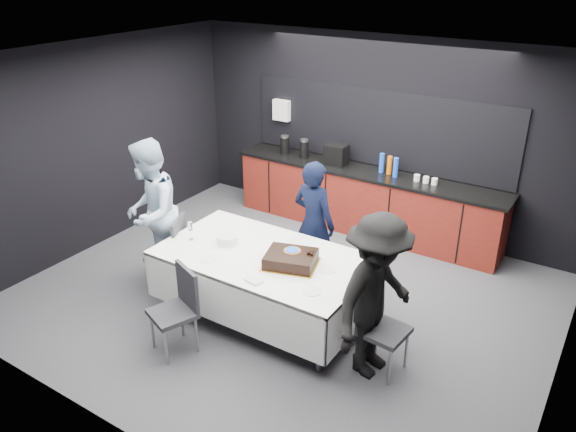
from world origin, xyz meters
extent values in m
plane|color=#46474C|center=(0.00, 0.00, 0.00)|extent=(6.00, 6.00, 0.00)
cube|color=white|center=(0.00, 0.00, 2.80)|extent=(6.00, 5.00, 0.04)
cube|color=black|center=(0.00, 2.50, 1.40)|extent=(6.00, 0.04, 2.80)
cube|color=black|center=(0.00, -2.50, 1.40)|extent=(6.00, 0.04, 2.80)
cube|color=black|center=(-3.00, 0.00, 1.40)|extent=(0.04, 5.00, 2.80)
cube|color=#5D150E|center=(0.00, 2.20, 0.45)|extent=(4.00, 0.60, 0.90)
cube|color=black|center=(0.00, 2.20, 0.92)|extent=(4.10, 0.64, 0.04)
cube|color=black|center=(0.00, 2.48, 1.50)|extent=(4.00, 0.03, 1.10)
cube|color=white|center=(-1.60, 2.43, 1.55)|extent=(0.28, 0.12, 0.32)
cylinder|color=black|center=(-1.40, 2.20, 1.07)|extent=(0.14, 0.14, 0.26)
cylinder|color=black|center=(-1.05, 2.20, 1.07)|extent=(0.14, 0.14, 0.26)
cube|color=black|center=(-0.50, 2.20, 1.09)|extent=(0.32, 0.24, 0.30)
cylinder|color=blue|center=(0.20, 2.25, 1.08)|extent=(0.07, 0.07, 0.28)
cylinder|color=orange|center=(0.32, 2.25, 1.07)|extent=(0.07, 0.07, 0.26)
cylinder|color=blue|center=(0.44, 2.18, 1.08)|extent=(0.07, 0.07, 0.28)
cylinder|color=white|center=(0.75, 2.20, 0.98)|extent=(0.08, 0.08, 0.09)
cylinder|color=white|center=(0.88, 2.20, 0.98)|extent=(0.08, 0.08, 0.09)
cylinder|color=white|center=(1.00, 2.20, 0.98)|extent=(0.08, 0.08, 0.09)
cylinder|color=#99999E|center=(-1.40, 2.20, 1.21)|extent=(0.12, 0.12, 0.03)
cylinder|color=#99999E|center=(-1.05, 2.20, 1.21)|extent=(0.12, 0.12, 0.03)
cylinder|color=#99999E|center=(-1.00, -0.90, 0.38)|extent=(0.06, 0.06, 0.75)
cylinder|color=#99999E|center=(-1.00, 0.10, 0.38)|extent=(0.06, 0.06, 0.75)
cylinder|color=#99999E|center=(1.00, -0.90, 0.38)|extent=(0.06, 0.06, 0.75)
cylinder|color=#99999E|center=(1.00, 0.10, 0.38)|extent=(0.06, 0.06, 0.75)
cube|color=white|center=(0.00, -0.40, 0.76)|extent=(2.32, 1.32, 0.04)
cube|color=white|center=(0.00, -1.05, 0.49)|extent=(2.32, 0.02, 0.55)
cube|color=white|center=(0.00, 0.25, 0.49)|extent=(2.32, 0.02, 0.55)
cube|color=white|center=(-1.15, -0.40, 0.49)|extent=(0.02, 1.32, 0.55)
cube|color=white|center=(1.15, -0.40, 0.49)|extent=(0.02, 1.32, 0.55)
cube|color=gold|center=(0.37, -0.42, 0.79)|extent=(0.66, 0.59, 0.01)
cube|color=black|center=(0.37, -0.42, 0.85)|extent=(0.61, 0.54, 0.11)
cube|color=black|center=(0.37, -0.42, 0.91)|extent=(0.61, 0.54, 0.01)
cylinder|color=orange|center=(0.35, -0.36, 0.92)|extent=(0.18, 0.18, 0.00)
cylinder|color=blue|center=(0.35, -0.36, 0.92)|extent=(0.15, 0.15, 0.01)
sphere|color=black|center=(0.55, -0.30, 0.94)|extent=(0.04, 0.04, 0.04)
sphere|color=black|center=(0.57, -0.34, 0.94)|extent=(0.04, 0.04, 0.04)
sphere|color=black|center=(0.53, -0.34, 0.94)|extent=(0.04, 0.04, 0.04)
cylinder|color=white|center=(-0.49, -0.40, 0.83)|extent=(0.24, 0.24, 0.10)
cylinder|color=white|center=(-0.45, -0.80, 0.78)|extent=(0.19, 0.19, 0.01)
cylinder|color=white|center=(0.75, -0.30, 0.78)|extent=(0.19, 0.19, 0.01)
cylinder|color=white|center=(0.82, -0.75, 0.78)|extent=(0.19, 0.19, 0.01)
cylinder|color=white|center=(0.12, 0.06, 0.78)|extent=(0.19, 0.19, 0.01)
cube|color=white|center=(0.24, -0.91, 0.79)|extent=(0.19, 0.14, 0.03)
cylinder|color=white|center=(-0.91, -0.55, 0.78)|extent=(0.06, 0.06, 0.00)
cylinder|color=white|center=(-0.91, -0.55, 0.84)|extent=(0.01, 0.01, 0.12)
cylinder|color=white|center=(-0.91, -0.55, 0.95)|extent=(0.05, 0.05, 0.10)
cube|color=#2B2B2F|center=(-1.37, -0.53, 0.45)|extent=(0.55, 0.55, 0.05)
cube|color=#2B2B2F|center=(-1.20, -0.45, 0.70)|extent=(0.21, 0.40, 0.45)
cylinder|color=#99999E|center=(-1.59, -0.44, 0.22)|extent=(0.03, 0.03, 0.44)
cylinder|color=#99999E|center=(-1.46, -0.75, 0.22)|extent=(0.03, 0.03, 0.44)
cylinder|color=#99999E|center=(-1.28, -0.30, 0.22)|extent=(0.03, 0.03, 0.44)
cylinder|color=#99999E|center=(-1.15, -0.61, 0.22)|extent=(0.03, 0.03, 0.44)
cube|color=#2B2B2F|center=(1.52, -0.54, 0.45)|extent=(0.46, 0.46, 0.05)
cube|color=#2B2B2F|center=(1.33, -0.52, 0.70)|extent=(0.08, 0.42, 0.45)
cylinder|color=#99999E|center=(1.67, -0.72, 0.22)|extent=(0.03, 0.03, 0.44)
cylinder|color=#99999E|center=(1.70, -0.38, 0.22)|extent=(0.03, 0.03, 0.44)
cylinder|color=#99999E|center=(1.33, -0.69, 0.22)|extent=(0.03, 0.03, 0.44)
cylinder|color=#99999E|center=(1.36, -0.35, 0.22)|extent=(0.03, 0.03, 0.44)
cube|color=#2B2B2F|center=(-0.42, -1.42, 0.45)|extent=(0.54, 0.54, 0.05)
cube|color=#2B2B2F|center=(-0.35, -1.25, 0.70)|extent=(0.41, 0.19, 0.45)
cylinder|color=#99999E|center=(-0.64, -1.52, 0.22)|extent=(0.03, 0.03, 0.44)
cylinder|color=#99999E|center=(-0.32, -1.65, 0.22)|extent=(0.03, 0.03, 0.44)
cylinder|color=#99999E|center=(-0.52, -1.20, 0.22)|extent=(0.03, 0.03, 0.44)
cylinder|color=#99999E|center=(-0.20, -1.33, 0.22)|extent=(0.03, 0.03, 0.44)
imported|color=black|center=(0.09, 0.55, 0.80)|extent=(0.62, 0.45, 1.59)
imported|color=silver|center=(-1.61, -0.48, 0.91)|extent=(1.03, 1.11, 1.82)
imported|color=black|center=(1.43, -0.60, 0.85)|extent=(0.78, 1.18, 1.69)
camera|label=1|loc=(3.12, -4.78, 3.77)|focal=35.00mm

